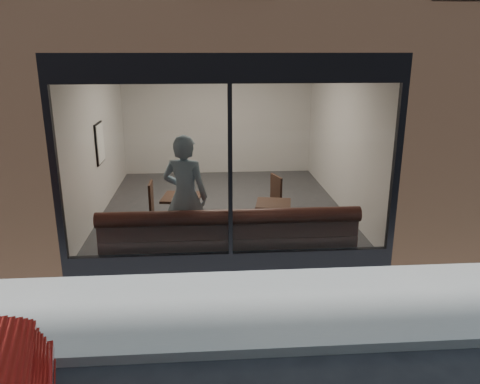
{
  "coord_description": "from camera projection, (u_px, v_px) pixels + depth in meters",
  "views": [
    {
      "loc": [
        -0.34,
        -4.44,
        3.24
      ],
      "look_at": [
        0.17,
        2.4,
        1.15
      ],
      "focal_mm": 35.0,
      "sensor_mm": 36.0,
      "label": 1
    }
  ],
  "objects": [
    {
      "name": "ground",
      "position": [
        241.0,
        353.0,
        5.2
      ],
      "size": [
        120.0,
        120.0,
        0.0
      ],
      "primitive_type": "plane",
      "color": "black",
      "rests_on": "ground"
    },
    {
      "name": "sidewalk_near",
      "position": [
        235.0,
        306.0,
        6.15
      ],
      "size": [
        40.0,
        2.0,
        0.01
      ],
      "primitive_type": "cube",
      "color": "gray",
      "rests_on": "ground"
    },
    {
      "name": "kerb_near",
      "position": [
        241.0,
        352.0,
        5.14
      ],
      "size": [
        40.0,
        0.1,
        0.12
      ],
      "primitive_type": "cube",
      "color": "gray",
      "rests_on": "ground"
    },
    {
      "name": "host_building_pier_left",
      "position": [
        73.0,
        116.0,
        12.1
      ],
      "size": [
        2.5,
        12.0,
        3.2
      ],
      "primitive_type": "cube",
      "color": "brown",
      "rests_on": "ground"
    },
    {
      "name": "host_building_pier_right",
      "position": [
        357.0,
        113.0,
        12.63
      ],
      "size": [
        2.5,
        12.0,
        3.2
      ],
      "primitive_type": "cube",
      "color": "brown",
      "rests_on": "ground"
    },
    {
      "name": "host_building_backfill",
      "position": [
        215.0,
        102.0,
        15.23
      ],
      "size": [
        5.0,
        6.0,
        3.2
      ],
      "primitive_type": "cube",
      "color": "brown",
      "rests_on": "ground"
    },
    {
      "name": "cafe_floor",
      "position": [
        223.0,
        207.0,
        9.96
      ],
      "size": [
        6.0,
        6.0,
        0.0
      ],
      "primitive_type": "plane",
      "color": "#2D2D30",
      "rests_on": "ground"
    },
    {
      "name": "cafe_ceiling",
      "position": [
        221.0,
        52.0,
        9.04
      ],
      "size": [
        6.0,
        6.0,
        0.0
      ],
      "primitive_type": "plane",
      "rotation": [
        3.14,
        0.0,
        0.0
      ],
      "color": "white",
      "rests_on": "host_building_upper"
    },
    {
      "name": "cafe_wall_back",
      "position": [
        218.0,
        114.0,
        12.36
      ],
      "size": [
        5.0,
        0.0,
        5.0
      ],
      "primitive_type": "plane",
      "rotation": [
        1.57,
        0.0,
        0.0
      ],
      "color": "beige",
      "rests_on": "ground"
    },
    {
      "name": "cafe_wall_left",
      "position": [
        98.0,
        135.0,
        9.33
      ],
      "size": [
        0.0,
        6.0,
        6.0
      ],
      "primitive_type": "plane",
      "rotation": [
        1.57,
        0.0,
        1.57
      ],
      "color": "beige",
      "rests_on": "ground"
    },
    {
      "name": "cafe_wall_right",
      "position": [
        342.0,
        132.0,
        9.68
      ],
      "size": [
        0.0,
        6.0,
        6.0
      ],
      "primitive_type": "plane",
      "rotation": [
        1.57,
        0.0,
        -1.57
      ],
      "color": "beige",
      "rests_on": "ground"
    },
    {
      "name": "storefront_kick",
      "position": [
        231.0,
        262.0,
        7.11
      ],
      "size": [
        5.0,
        0.1,
        0.3
      ],
      "primitive_type": "cube",
      "color": "black",
      "rests_on": "ground"
    },
    {
      "name": "storefront_header",
      "position": [
        229.0,
        68.0,
        6.28
      ],
      "size": [
        5.0,
        0.1,
        0.4
      ],
      "primitive_type": "cube",
      "color": "black",
      "rests_on": "host_building_upper"
    },
    {
      "name": "storefront_mullion",
      "position": [
        230.0,
        173.0,
        6.7
      ],
      "size": [
        0.06,
        0.1,
        2.5
      ],
      "primitive_type": "cube",
      "color": "black",
      "rests_on": "storefront_kick"
    },
    {
      "name": "storefront_glass",
      "position": [
        230.0,
        173.0,
        6.68
      ],
      "size": [
        4.8,
        0.0,
        4.8
      ],
      "primitive_type": "plane",
      "rotation": [
        1.57,
        0.0,
        0.0
      ],
      "color": "white",
      "rests_on": "storefront_kick"
    },
    {
      "name": "banquette",
      "position": [
        229.0,
        246.0,
        7.47
      ],
      "size": [
        4.0,
        0.55,
        0.45
      ],
      "primitive_type": "cube",
      "color": "#3C1915",
      "rests_on": "cafe_floor"
    },
    {
      "name": "person",
      "position": [
        185.0,
        196.0,
        7.46
      ],
      "size": [
        0.84,
        0.68,
        1.99
      ],
      "primitive_type": "imported",
      "rotation": [
        0.0,
        0.0,
        2.83
      ],
      "color": "#83A1B4",
      "rests_on": "cafe_floor"
    },
    {
      "name": "cafe_table_left",
      "position": [
        182.0,
        197.0,
        8.26
      ],
      "size": [
        0.74,
        0.74,
        0.04
      ],
      "primitive_type": "cube",
      "rotation": [
        0.0,
        0.0,
        -0.14
      ],
      "color": "#331F13",
      "rests_on": "cafe_floor"
    },
    {
      "name": "cafe_table_right",
      "position": [
        273.0,
        204.0,
        7.92
      ],
      "size": [
        0.67,
        0.67,
        0.04
      ],
      "primitive_type": "cube",
      "rotation": [
        0.0,
        0.0,
        -0.18
      ],
      "color": "#331F13",
      "rests_on": "cafe_floor"
    },
    {
      "name": "cafe_chair_left",
      "position": [
        142.0,
        220.0,
        8.6
      ],
      "size": [
        0.42,
        0.42,
        0.04
      ],
      "primitive_type": "cube",
      "rotation": [
        0.0,
        0.0,
        3.14
      ],
      "color": "#331F13",
      "rests_on": "cafe_floor"
    },
    {
      "name": "cafe_chair_right",
      "position": [
        267.0,
        212.0,
        9.01
      ],
      "size": [
        0.55,
        0.55,
        0.04
      ],
      "primitive_type": "cube",
      "rotation": [
        0.0,
        0.0,
        3.44
      ],
      "color": "#331F13",
      "rests_on": "cafe_floor"
    },
    {
      "name": "wall_poster",
      "position": [
        100.0,
        143.0,
        9.37
      ],
      "size": [
        0.02,
        0.57,
        0.76
      ],
      "primitive_type": "cube",
      "color": "white",
      "rests_on": "cafe_wall_left"
    }
  ]
}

